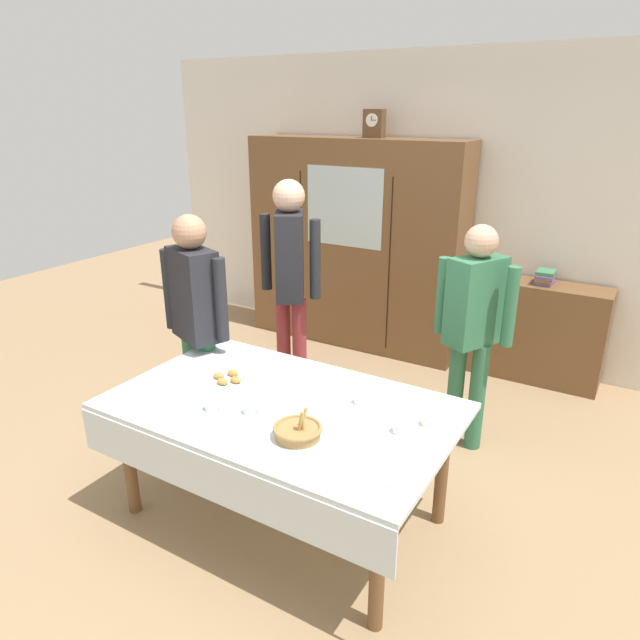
% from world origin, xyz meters
% --- Properties ---
extents(ground_plane, '(12.00, 12.00, 0.00)m').
position_xyz_m(ground_plane, '(0.00, 0.00, 0.00)').
color(ground_plane, '#997A56').
rests_on(ground_plane, ground).
extents(back_wall, '(6.40, 0.10, 2.70)m').
position_xyz_m(back_wall, '(0.00, 2.65, 1.35)').
color(back_wall, silver).
rests_on(back_wall, ground).
extents(dining_table, '(1.84, 1.11, 0.73)m').
position_xyz_m(dining_table, '(0.00, -0.24, 0.65)').
color(dining_table, brown).
rests_on(dining_table, ground).
extents(wall_cabinet, '(2.12, 0.46, 1.97)m').
position_xyz_m(wall_cabinet, '(-0.90, 2.35, 0.98)').
color(wall_cabinet, brown).
rests_on(wall_cabinet, ground).
extents(mantel_clock, '(0.18, 0.11, 0.24)m').
position_xyz_m(mantel_clock, '(-0.73, 2.35, 2.09)').
color(mantel_clock, brown).
rests_on(mantel_clock, wall_cabinet).
extents(bookshelf_low, '(1.07, 0.35, 0.86)m').
position_xyz_m(bookshelf_low, '(0.84, 2.41, 0.43)').
color(bookshelf_low, brown).
rests_on(bookshelf_low, ground).
extents(book_stack, '(0.14, 0.22, 0.11)m').
position_xyz_m(book_stack, '(0.84, 2.41, 0.91)').
color(book_stack, '#664C7A').
rests_on(book_stack, bookshelf_low).
extents(tea_cup_center, '(0.13, 0.13, 0.06)m').
position_xyz_m(tea_cup_center, '(-0.07, -0.38, 0.76)').
color(tea_cup_center, silver).
rests_on(tea_cup_center, dining_table).
extents(tea_cup_far_left, '(0.13, 0.13, 0.06)m').
position_xyz_m(tea_cup_far_left, '(0.67, -0.15, 0.76)').
color(tea_cup_far_left, silver).
rests_on(tea_cup_far_left, dining_table).
extents(tea_cup_far_right, '(0.13, 0.13, 0.06)m').
position_xyz_m(tea_cup_far_right, '(0.37, 0.01, 0.76)').
color(tea_cup_far_right, white).
rests_on(tea_cup_far_right, dining_table).
extents(tea_cup_near_right, '(0.13, 0.13, 0.06)m').
position_xyz_m(tea_cup_near_right, '(0.76, -0.02, 0.76)').
color(tea_cup_near_right, white).
rests_on(tea_cup_near_right, dining_table).
extents(tea_cup_front_edge, '(0.13, 0.13, 0.06)m').
position_xyz_m(tea_cup_front_edge, '(-0.27, -0.45, 0.76)').
color(tea_cup_front_edge, silver).
rests_on(tea_cup_front_edge, dining_table).
extents(bread_basket, '(0.24, 0.24, 0.16)m').
position_xyz_m(bread_basket, '(0.25, -0.43, 0.77)').
color(bread_basket, '#9E7542').
rests_on(bread_basket, dining_table).
extents(pastry_plate, '(0.28, 0.28, 0.05)m').
position_xyz_m(pastry_plate, '(-0.41, -0.15, 0.75)').
color(pastry_plate, white).
rests_on(pastry_plate, dining_table).
extents(spoon_front_edge, '(0.12, 0.02, 0.01)m').
position_xyz_m(spoon_front_edge, '(0.66, -0.42, 0.74)').
color(spoon_front_edge, silver).
rests_on(spoon_front_edge, dining_table).
extents(spoon_mid_left, '(0.12, 0.02, 0.01)m').
position_xyz_m(spoon_mid_left, '(-0.53, 0.10, 0.74)').
color(spoon_mid_left, silver).
rests_on(spoon_mid_left, dining_table).
extents(spoon_far_right, '(0.12, 0.02, 0.01)m').
position_xyz_m(spoon_far_right, '(0.76, -0.56, 0.74)').
color(spoon_far_right, silver).
rests_on(spoon_far_right, dining_table).
extents(person_beside_shelf, '(0.52, 0.41, 1.55)m').
position_xyz_m(person_beside_shelf, '(0.64, 1.07, 0.94)').
color(person_beside_shelf, '#33704C').
rests_on(person_beside_shelf, ground).
extents(person_behind_table_right, '(0.52, 0.41, 1.75)m').
position_xyz_m(person_behind_table_right, '(-0.75, 1.01, 1.07)').
color(person_behind_table_right, '#933338').
rests_on(person_behind_table_right, ground).
extents(person_behind_table_left, '(0.52, 0.32, 1.61)m').
position_xyz_m(person_behind_table_left, '(-0.92, 0.16, 0.98)').
color(person_behind_table_left, '#33704C').
rests_on(person_behind_table_left, ground).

